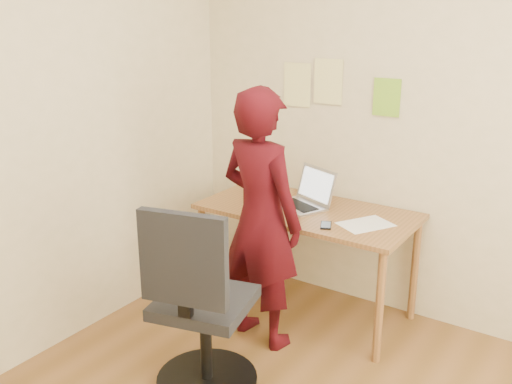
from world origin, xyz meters
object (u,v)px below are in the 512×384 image
Objects in this scene: phone at (326,225)px; office_chair at (199,314)px; laptop at (305,198)px; person at (261,219)px; desk at (307,221)px.

office_chair is (-0.28, -0.87, -0.28)m from phone.
person is at bearing -70.29° from laptop.
person is at bearing 78.62° from office_chair.
laptop is (-0.05, 0.05, 0.14)m from desk.
desk is 9.92× the size of phone.
laptop is at bearing 113.55° from phone.
phone is at bearing 57.82° from office_chair.
phone is at bearing -40.71° from desk.
laptop is at bearing 133.12° from desk.
office_chair reaches higher than phone.
person is (-0.07, -0.45, 0.14)m from desk.
person is (-0.02, -0.50, 0.00)m from laptop.
desk is at bearing -24.63° from laptop.
desk is 1.10m from office_chair.
phone is 0.09× the size of person.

